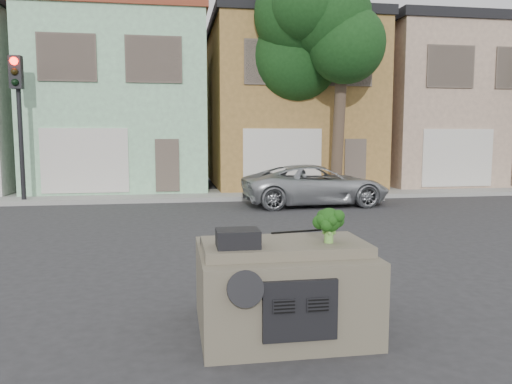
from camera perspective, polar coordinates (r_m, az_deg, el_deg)
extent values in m
plane|color=#303033|center=(9.21, -1.09, -8.44)|extent=(120.00, 120.00, 0.00)
cube|color=gray|center=(19.48, -5.50, -0.35)|extent=(40.00, 3.00, 0.15)
cube|color=#9BD7A8|center=(23.46, -14.95, 9.66)|extent=(7.20, 8.20, 7.55)
cube|color=olive|center=(23.94, 3.49, 9.79)|extent=(7.20, 8.20, 7.55)
cube|color=tan|center=(26.61, 19.66, 9.10)|extent=(7.20, 8.20, 7.55)
imported|color=#A3A7AB|center=(17.24, 6.80, -1.50)|extent=(5.09, 2.52, 1.39)
cube|color=black|center=(19.04, -25.41, 6.37)|extent=(0.40, 0.40, 5.10)
cube|color=#163C15|center=(19.72, 9.49, 11.83)|extent=(4.40, 4.00, 8.50)
cube|color=#645D4B|center=(6.21, 2.92, -10.45)|extent=(2.00, 1.80, 1.12)
cube|color=black|center=(5.62, -2.10, -5.30)|extent=(0.48, 0.38, 0.20)
cube|color=black|center=(6.50, 4.66, -4.52)|extent=(0.69, 0.15, 0.02)
cube|color=#153A0F|center=(5.88, 8.34, -3.75)|extent=(0.48, 0.48, 0.42)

